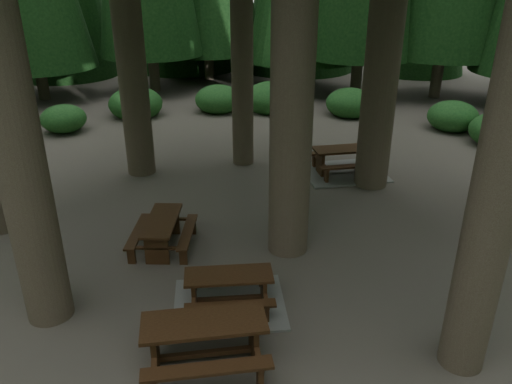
% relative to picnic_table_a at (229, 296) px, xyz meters
% --- Properties ---
extents(ground, '(80.00, 80.00, 0.00)m').
position_rel_picnic_table_a_xyz_m(ground, '(-0.15, 2.02, -0.21)').
color(ground, '#4D473E').
rests_on(ground, ground).
extents(picnic_table_a, '(2.40, 2.19, 0.67)m').
position_rel_picnic_table_a_xyz_m(picnic_table_a, '(0.00, 0.00, 0.00)').
color(picnic_table_a, gray).
rests_on(picnic_table_a, ground).
extents(picnic_table_b, '(1.59, 1.83, 0.69)m').
position_rel_picnic_table_a_xyz_m(picnic_table_b, '(-1.95, 1.59, 0.24)').
color(picnic_table_b, '#351D10').
rests_on(picnic_table_b, ground).
extents(picnic_table_c, '(2.90, 2.70, 0.78)m').
position_rel_picnic_table_a_xyz_m(picnic_table_c, '(1.45, 6.83, 0.05)').
color(picnic_table_c, gray).
rests_on(picnic_table_c, ground).
extents(picnic_table_e, '(2.28, 2.09, 0.80)m').
position_rel_picnic_table_a_xyz_m(picnic_table_e, '(0.06, -1.46, 0.32)').
color(picnic_table_e, '#351D10').
rests_on(picnic_table_e, ground).
extents(shrub_ring, '(23.86, 24.64, 1.49)m').
position_rel_picnic_table_a_xyz_m(shrub_ring, '(0.55, 2.77, 0.19)').
color(shrub_ring, '#1C5221').
rests_on(shrub_ring, ground).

